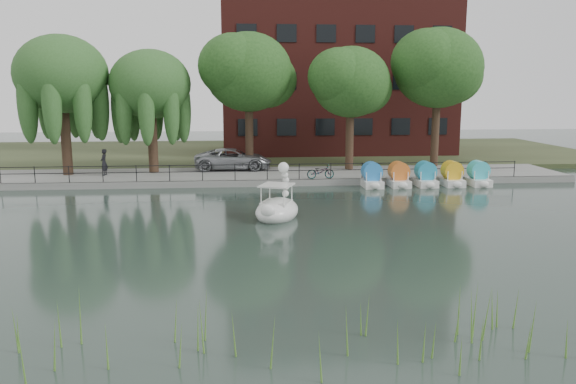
{
  "coord_description": "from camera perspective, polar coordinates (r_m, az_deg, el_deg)",
  "views": [
    {
      "loc": [
        -1.68,
        -21.27,
        5.97
      ],
      "look_at": [
        0.5,
        4.0,
        1.3
      ],
      "focal_mm": 35.0,
      "sensor_mm": 36.0,
      "label": 1
    }
  ],
  "objects": [
    {
      "name": "reed_bank",
      "position": [
        13.45,
        11.71,
        -13.34
      ],
      "size": [
        24.0,
        2.4,
        1.2
      ],
      "color": "#669938",
      "rests_on": "ground_plane"
    },
    {
      "name": "kerb",
      "position": [
        34.84,
        -2.1,
        0.89
      ],
      "size": [
        40.0,
        0.25,
        0.4
      ],
      "primitive_type": "cube",
      "color": "gray",
      "rests_on": "ground_plane"
    },
    {
      "name": "broadleaf_right",
      "position": [
        39.52,
        6.39,
        10.98
      ],
      "size": [
        5.4,
        5.4,
        8.32
      ],
      "color": "#473323",
      "rests_on": "promenade"
    },
    {
      "name": "apartment_building",
      "position": [
        52.07,
        4.82,
        14.13
      ],
      "size": [
        20.0,
        10.07,
        18.0
      ],
      "color": "#4C1E16",
      "rests_on": "land_strip"
    },
    {
      "name": "broadleaf_center",
      "position": [
        39.29,
        -4.03,
        12.0
      ],
      "size": [
        6.0,
        6.0,
        9.25
      ],
      "color": "#473323",
      "rests_on": "promenade"
    },
    {
      "name": "minivan",
      "position": [
        39.38,
        -5.61,
        3.51
      ],
      "size": [
        2.92,
        6.18,
        1.71
      ],
      "primitive_type": "imported",
      "rotation": [
        0.0,
        0.0,
        1.55
      ],
      "color": "gray",
      "rests_on": "promenade"
    },
    {
      "name": "willow_mid",
      "position": [
        38.71,
        -13.82,
        10.55
      ],
      "size": [
        5.32,
        5.32,
        8.15
      ],
      "color": "#473323",
      "rests_on": "promenade"
    },
    {
      "name": "swan_boat",
      "position": [
        26.31,
        -1.08,
        -1.45
      ],
      "size": [
        2.85,
        3.46,
        2.52
      ],
      "rotation": [
        0.0,
        0.0,
        -0.38
      ],
      "color": "white",
      "rests_on": "ground_plane"
    },
    {
      "name": "land_strip",
      "position": [
        51.62,
        -3.05,
        3.98
      ],
      "size": [
        60.0,
        22.0,
        0.36
      ],
      "primitive_type": "cube",
      "color": "#47512D",
      "rests_on": "ground_plane"
    },
    {
      "name": "broadleaf_far",
      "position": [
        42.24,
        15.02,
        12.03
      ],
      "size": [
        6.3,
        6.3,
        9.71
      ],
      "color": "#473323",
      "rests_on": "promenade"
    },
    {
      "name": "pedal_boat_row",
      "position": [
        35.92,
        13.8,
        1.55
      ],
      "size": [
        7.95,
        1.7,
        1.4
      ],
      "color": "white",
      "rests_on": "ground_plane"
    },
    {
      "name": "pedestrian",
      "position": [
        38.47,
        -18.2,
        3.07
      ],
      "size": [
        0.58,
        0.77,
        1.98
      ],
      "primitive_type": "imported",
      "rotation": [
        0.0,
        0.0,
        4.57
      ],
      "color": "black",
      "rests_on": "promenade"
    },
    {
      "name": "railing",
      "position": [
        34.89,
        -2.13,
        2.48
      ],
      "size": [
        32.0,
        0.05,
        1.0
      ],
      "color": "black",
      "rests_on": "promenade"
    },
    {
      "name": "willow_left",
      "position": [
        39.43,
        -22.04,
        11.0
      ],
      "size": [
        5.88,
        5.88,
        9.01
      ],
      "color": "#473323",
      "rests_on": "promenade"
    },
    {
      "name": "promenade",
      "position": [
        37.75,
        -2.33,
        1.63
      ],
      "size": [
        40.0,
        6.0,
        0.4
      ],
      "primitive_type": "cube",
      "color": "gray",
      "rests_on": "ground_plane"
    },
    {
      "name": "bicycle",
      "position": [
        35.31,
        3.32,
        2.16
      ],
      "size": [
        0.71,
        1.76,
        1.0
      ],
      "primitive_type": "imported",
      "rotation": [
        0.0,
        0.0,
        1.64
      ],
      "color": "gray",
      "rests_on": "promenade"
    },
    {
      "name": "ground_plane",
      "position": [
        22.15,
        -0.4,
        -5.2
      ],
      "size": [
        120.0,
        120.0,
        0.0
      ],
      "primitive_type": "plane",
      "color": "#3B4E44"
    }
  ]
}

